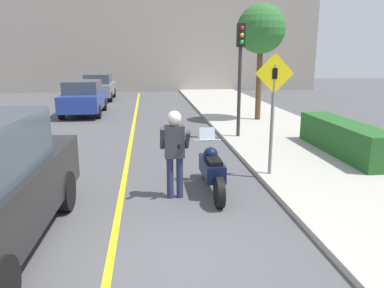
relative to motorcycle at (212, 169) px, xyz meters
The scene contains 12 objects.
ground_plane 3.01m from the motorcycle, 116.91° to the right, with size 80.00×80.00×0.00m, color #4C4C4F.
sidewalk_curb 3.74m from the motorcycle, 21.41° to the left, with size 4.40×44.00×0.12m.
road_center_line 3.91m from the motorcycle, 120.06° to the left, with size 0.12×36.00×0.01m.
building_backdrop 23.75m from the motorcycle, 93.29° to the left, with size 28.00×1.20×9.19m.
motorcycle is the anchor object (origin of this frame).
person_biker 1.07m from the motorcycle, 161.84° to the right, with size 0.59×0.49×1.83m.
crossing_sign 2.15m from the motorcycle, 24.71° to the left, with size 0.91×0.08×2.83m.
traffic_light 5.71m from the motorcycle, 70.02° to the left, with size 0.26×0.30×3.79m.
hedge_row 4.85m from the motorcycle, 28.59° to the left, with size 0.90×4.09×0.91m.
street_tree 9.59m from the motorcycle, 67.17° to the left, with size 2.05×2.05×4.86m.
parked_car_blue 12.14m from the motorcycle, 111.49° to the left, with size 1.88×4.20×1.68m.
parked_car_grey 18.12m from the motorcycle, 104.23° to the left, with size 1.88×4.20×1.68m.
Camera 1 is at (-0.00, -4.96, 2.92)m, focal length 35.00 mm.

